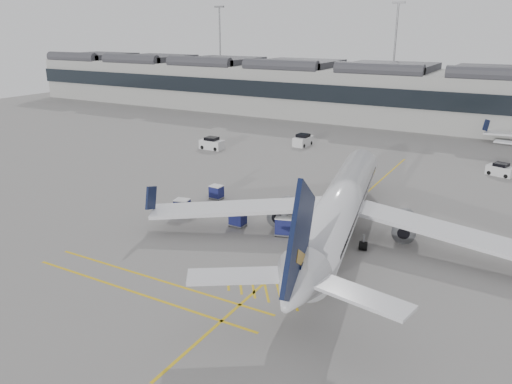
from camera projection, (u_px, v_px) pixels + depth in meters
The scene contains 18 objects.
ground at pixel (207, 233), 50.38m from camera, with size 220.00×220.00×0.00m, color gray.
terminal at pixel (397, 94), 107.80m from camera, with size 200.00×20.45×12.40m.
light_masts at pixel (409, 51), 117.57m from camera, with size 113.00×0.60×25.45m.
apron_markings at pixel (336, 220), 53.94m from camera, with size 0.25×60.00×0.01m, color gold.
airliner_main at pixel (340, 207), 48.15m from camera, with size 37.48×41.33×11.10m.
belt_loader at pixel (297, 218), 52.90m from camera, with size 5.09×2.08×2.04m.
baggage_cart_a at pixel (284, 225), 49.71m from camera, with size 2.25×2.03×1.97m.
baggage_cart_b at pixel (238, 218), 52.01m from camera, with size 1.67×1.39×1.74m.
baggage_cart_c at pixel (216, 192), 60.32m from camera, with size 1.62×1.35×1.66m.
baggage_cart_d at pixel (182, 206), 55.21m from camera, with size 1.90×1.67×1.75m.
ramp_agent_a at pixel (282, 209), 54.96m from camera, with size 0.59×0.38×1.61m, color orange.
ramp_agent_b at pixel (286, 218), 51.81m from camera, with size 0.93×0.73×1.92m, color #FF4C0D.
pushback_tug at pixel (187, 209), 55.35m from camera, with size 2.53×1.70×1.35m.
safety_cone_nose at pixel (356, 187), 64.15m from camera, with size 0.37×0.37×0.51m, color #F24C0A.
safety_cone_engine at pixel (337, 249), 46.26m from camera, with size 0.34×0.34×0.47m, color #F24C0A.
service_van_left at pixel (212, 144), 84.88m from camera, with size 4.05×2.07×2.07m.
service_van_mid at pixel (303, 140), 87.35m from camera, with size 2.29×4.16×2.07m.
service_van_right at pixel (500, 170), 69.80m from camera, with size 3.87×2.78×1.80m.
Camera 1 is at (27.30, -37.97, 19.84)m, focal length 35.00 mm.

